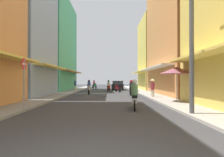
{
  "coord_description": "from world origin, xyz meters",
  "views": [
    {
      "loc": [
        0.4,
        -3.86,
        1.54
      ],
      "look_at": [
        0.75,
        21.41,
        1.75
      ],
      "focal_mm": 33.01,
      "sensor_mm": 36.0,
      "label": 1
    }
  ],
  "objects": [
    {
      "name": "motorbike_red",
      "position": [
        0.34,
        24.73,
        0.7
      ],
      "size": [
        0.59,
        1.8,
        1.58
      ],
      "color": "black",
      "rests_on": "ground"
    },
    {
      "name": "parked_car",
      "position": [
        1.81,
        28.38,
        0.74
      ],
      "size": [
        2.12,
        4.24,
        1.45
      ],
      "color": "black",
      "rests_on": "ground"
    },
    {
      "name": "street_sign_no_entry",
      "position": [
        -3.85,
        6.44,
        1.72
      ],
      "size": [
        0.07,
        0.6,
        2.65
      ],
      "color": "gray",
      "rests_on": "ground"
    },
    {
      "name": "motorbike_maroon",
      "position": [
        1.51,
        22.84,
        0.5
      ],
      "size": [
        0.78,
        1.73,
        0.96
      ],
      "color": "black",
      "rests_on": "ground"
    },
    {
      "name": "sidewalk_right",
      "position": [
        4.59,
        19.51,
        0.06
      ],
      "size": [
        1.77,
        55.02,
        0.12
      ],
      "primitive_type": "cube",
      "color": "#ADA89E",
      "rests_on": "ground"
    },
    {
      "name": "building_left_mid",
      "position": [
        -8.47,
        15.64,
        5.82
      ],
      "size": [
        7.05,
        8.1,
        11.64
      ],
      "color": "#8CA5CC",
      "rests_on": "ground"
    },
    {
      "name": "motorbike_black",
      "position": [
        2.57,
        16.13,
        0.7
      ],
      "size": [
        0.55,
        1.81,
        1.58
      ],
      "color": "black",
      "rests_on": "ground"
    },
    {
      "name": "motorbike_green",
      "position": [
        -2.29,
        33.5,
        0.7
      ],
      "size": [
        0.78,
        1.73,
        1.58
      ],
      "color": "black",
      "rests_on": "ground"
    },
    {
      "name": "sidewalk_left",
      "position": [
        -4.59,
        19.51,
        0.06
      ],
      "size": [
        1.77,
        55.02,
        0.12
      ],
      "primitive_type": "cube",
      "color": "gray",
      "rests_on": "ground"
    },
    {
      "name": "ground_plane",
      "position": [
        0.0,
        19.51,
        0.0
      ],
      "size": [
        103.44,
        103.44,
        0.0
      ],
      "primitive_type": "plane",
      "color": "#38383A"
    },
    {
      "name": "motorbike_white",
      "position": [
        1.73,
        6.91,
        0.7
      ],
      "size": [
        0.55,
        1.81,
        1.58
      ],
      "color": "black",
      "rests_on": "ground"
    },
    {
      "name": "motorbike_silver",
      "position": [
        -1.83,
        18.72,
        0.7
      ],
      "size": [
        0.55,
        1.81,
        1.58
      ],
      "color": "black",
      "rests_on": "ground"
    },
    {
      "name": "motorbike_blue",
      "position": [
        2.46,
        32.82,
        0.7
      ],
      "size": [
        0.55,
        1.81,
        1.58
      ],
      "color": "black",
      "rests_on": "ground"
    },
    {
      "name": "pedestrian_foreground",
      "position": [
        4.09,
        13.54,
        0.94
      ],
      "size": [
        0.44,
        0.44,
        1.67
      ],
      "color": "beige",
      "rests_on": "ground"
    },
    {
      "name": "building_right_far",
      "position": [
        8.47,
        28.53,
        5.57
      ],
      "size": [
        7.05,
        8.45,
        11.15
      ],
      "color": "#EFD159",
      "rests_on": "ground"
    },
    {
      "name": "utility_pole",
      "position": [
        3.95,
        4.92,
        3.91
      ],
      "size": [
        0.2,
        1.2,
        7.67
      ],
      "color": "#4C4C4F",
      "rests_on": "ground"
    },
    {
      "name": "vendor_umbrella",
      "position": [
        4.9,
        9.77,
        2.2
      ],
      "size": [
        2.27,
        2.27,
        2.43
      ],
      "color": "#99999E",
      "rests_on": "ground"
    },
    {
      "name": "building_right_mid",
      "position": [
        8.47,
        17.54,
        6.54
      ],
      "size": [
        7.05,
        12.38,
        13.1
      ],
      "color": "#D88C4C",
      "rests_on": "ground"
    },
    {
      "name": "pedestrian_crossing",
      "position": [
        -4.63,
        26.56,
        0.98
      ],
      "size": [
        0.44,
        0.44,
        1.74
      ],
      "color": "beige",
      "rests_on": "ground"
    },
    {
      "name": "building_left_far",
      "position": [
        -8.47,
        26.75,
        6.68
      ],
      "size": [
        7.05,
        12.87,
        13.38
      ],
      "color": "#4CB28C",
      "rests_on": "ground"
    }
  ]
}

